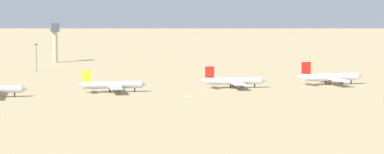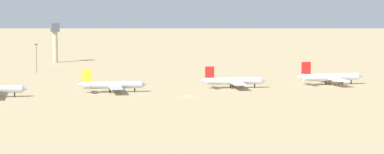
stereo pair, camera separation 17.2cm
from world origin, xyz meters
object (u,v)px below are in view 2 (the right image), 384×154
at_px(parked_jet_red_4, 233,81).
at_px(light_pole_west, 36,56).
at_px(parked_jet_yellow_3, 112,85).
at_px(control_tower, 55,39).
at_px(parked_jet_red_5, 330,77).

relative_size(parked_jet_red_4, light_pole_west, 1.94).
distance_m(parked_jet_yellow_3, parked_jet_red_4, 56.28).
distance_m(parked_jet_yellow_3, light_pole_west, 100.99).
bearing_deg(light_pole_west, parked_jet_yellow_3, -78.47).
distance_m(control_tower, light_pole_west, 67.29).
height_order(parked_jet_red_4, control_tower, control_tower).
relative_size(parked_jet_yellow_3, control_tower, 1.24).
height_order(parked_jet_yellow_3, light_pole_west, light_pole_west).
xyz_separation_m(parked_jet_yellow_3, light_pole_west, (-20.15, 98.79, 5.80)).
relative_size(parked_jet_yellow_3, parked_jet_red_4, 1.00).
xyz_separation_m(parked_jet_yellow_3, control_tower, (-0.43, 162.87, 11.61)).
height_order(parked_jet_red_4, parked_jet_red_5, parked_jet_red_5).
height_order(parked_jet_yellow_3, parked_jet_red_5, parked_jet_red_5).
bearing_deg(parked_jet_red_4, light_pole_west, 137.48).
xyz_separation_m(parked_jet_red_5, control_tower, (-105.22, 165.36, 11.27)).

